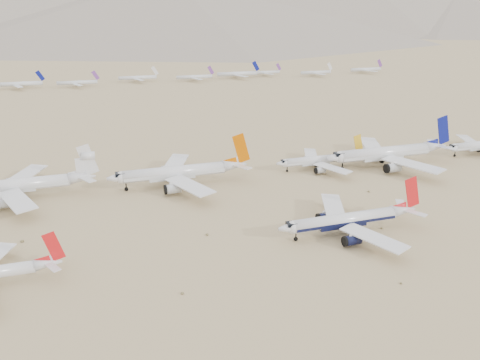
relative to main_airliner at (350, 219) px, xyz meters
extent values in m
plane|color=#957D56|center=(-13.15, -2.52, -4.55)|extent=(7000.00, 7000.00, 0.00)
cylinder|color=silver|center=(-2.12, 0.00, 0.20)|extent=(35.00, 4.14, 4.14)
cube|color=#0E1233|center=(-2.12, 0.00, -0.31)|extent=(34.30, 4.20, 0.93)
sphere|color=silver|center=(-19.62, 0.00, 0.20)|extent=(4.14, 4.14, 4.14)
cube|color=black|center=(-20.24, 0.00, 1.34)|extent=(2.90, 2.69, 1.03)
cone|color=silver|center=(19.51, 0.00, 0.51)|extent=(8.75, 4.14, 4.14)
cube|color=silver|center=(0.58, -12.28, -0.52)|extent=(13.52, 21.30, 0.65)
cube|color=silver|center=(21.21, -4.02, 1.03)|extent=(5.55, 7.26, 0.25)
cylinder|color=#0E1233|center=(-4.06, -8.60, -2.39)|extent=(4.86, 2.98, 2.98)
cube|color=silver|center=(0.58, 12.28, -0.52)|extent=(13.52, 21.30, 0.65)
cube|color=silver|center=(21.21, 4.02, 1.03)|extent=(5.55, 7.26, 0.25)
cylinder|color=#0E1233|center=(-4.06, 8.60, -2.39)|extent=(4.86, 2.98, 2.98)
cube|color=red|center=(21.94, 0.00, 6.55)|extent=(6.63, 0.33, 10.93)
cylinder|color=black|center=(-18.58, 0.00, -3.93)|extent=(1.24, 0.52, 1.24)
cylinder|color=black|center=(-0.66, -2.90, -3.69)|extent=(1.74, 1.03, 1.74)
cylinder|color=black|center=(-0.66, 2.90, -3.69)|extent=(1.74, 1.03, 1.74)
cone|color=silver|center=(-89.00, 1.17, -0.52)|extent=(6.86, 3.29, 3.29)
cube|color=silver|center=(-87.66, -2.00, -0.11)|extent=(4.36, 5.70, 0.20)
cube|color=silver|center=(-87.66, 4.33, -0.11)|extent=(4.36, 5.70, 0.20)
cube|color=red|center=(-87.09, 1.17, 4.22)|extent=(5.20, 0.26, 8.57)
cylinder|color=silver|center=(48.81, 54.49, 1.62)|extent=(44.31, 5.37, 5.37)
cube|color=silver|center=(48.81, 54.49, 0.95)|extent=(43.43, 5.45, 1.21)
sphere|color=silver|center=(26.66, 54.49, 1.62)|extent=(5.37, 5.37, 5.37)
cube|color=black|center=(25.85, 54.49, 3.10)|extent=(3.76, 3.49, 1.34)
cone|color=silver|center=(76.20, 54.49, 2.03)|extent=(11.08, 5.37, 5.37)
cube|color=silver|center=(52.24, 38.88, 0.68)|extent=(17.11, 26.97, 0.83)
cube|color=silver|center=(78.36, 49.37, 2.70)|extent=(7.03, 9.20, 0.32)
cylinder|color=silver|center=(46.35, 43.53, -1.74)|extent=(6.15, 3.87, 3.87)
cube|color=silver|center=(52.24, 70.10, 0.68)|extent=(17.11, 26.97, 0.83)
cube|color=silver|center=(78.36, 59.60, 2.70)|extent=(7.03, 9.20, 0.32)
cylinder|color=silver|center=(46.35, 65.44, -1.74)|extent=(6.15, 3.87, 3.87)
cube|color=navy|center=(79.28, 54.49, 9.70)|extent=(8.40, 0.43, 13.84)
cylinder|color=black|center=(28.00, 54.49, -3.75)|extent=(1.61, 0.67, 1.61)
cylinder|color=black|center=(50.66, 50.73, -3.43)|extent=(2.26, 1.34, 2.26)
cylinder|color=black|center=(50.66, 58.25, -3.43)|extent=(2.26, 1.34, 2.26)
cylinder|color=silver|center=(18.13, 59.88, -0.40)|extent=(29.69, 3.61, 3.61)
cube|color=silver|center=(18.13, 59.88, -0.86)|extent=(29.10, 3.66, 0.81)
sphere|color=silver|center=(3.28, 59.88, -0.40)|extent=(3.61, 3.61, 3.61)
cube|color=black|center=(2.74, 59.88, 0.59)|extent=(2.53, 2.35, 0.90)
cone|color=silver|center=(36.48, 59.88, -0.13)|extent=(7.42, 3.61, 3.61)
cube|color=silver|center=(20.42, 49.41, -1.04)|extent=(11.47, 18.07, 0.56)
cube|color=silver|center=(37.92, 56.45, 0.32)|extent=(4.71, 6.16, 0.22)
cylinder|color=silver|center=(16.48, 52.53, -2.66)|extent=(4.12, 2.60, 2.60)
cube|color=silver|center=(20.42, 70.34, -1.04)|extent=(11.47, 18.07, 0.56)
cube|color=silver|center=(37.92, 63.30, 0.32)|extent=(4.71, 6.16, 0.22)
cylinder|color=silver|center=(16.48, 67.22, -2.66)|extent=(4.12, 2.60, 2.60)
cube|color=gold|center=(38.54, 59.88, 5.01)|extent=(5.63, 0.29, 9.27)
cylinder|color=black|center=(4.18, 59.88, -4.01)|extent=(1.08, 0.45, 1.08)
cylinder|color=black|center=(19.37, 57.35, -3.80)|extent=(1.52, 0.90, 1.52)
cylinder|color=black|center=(19.37, 62.40, -3.80)|extent=(1.52, 0.90, 1.52)
cylinder|color=silver|center=(-45.26, 58.33, 1.15)|extent=(40.61, 4.96, 4.96)
cube|color=silver|center=(-45.26, 58.33, 0.53)|extent=(39.79, 5.04, 1.12)
sphere|color=silver|center=(-65.56, 58.33, 1.15)|extent=(4.96, 4.96, 4.96)
cube|color=black|center=(-66.31, 58.33, 2.52)|extent=(3.47, 3.23, 1.24)
cone|color=silver|center=(-20.16, 58.33, 1.53)|extent=(10.15, 4.96, 4.96)
cube|color=silver|center=(-42.12, 44.01, 0.28)|extent=(15.68, 24.71, 0.77)
cube|color=silver|center=(-18.19, 53.64, 2.15)|extent=(6.45, 8.43, 0.30)
cylinder|color=silver|center=(-47.51, 48.27, -1.95)|extent=(5.64, 3.57, 3.57)
cube|color=silver|center=(-42.12, 72.66, 0.28)|extent=(15.68, 24.71, 0.77)
cube|color=silver|center=(-18.19, 63.02, 2.15)|extent=(6.45, 8.43, 0.30)
cylinder|color=silver|center=(-47.51, 68.39, -1.95)|extent=(5.64, 3.57, 3.57)
cube|color=#C35600|center=(-17.34, 58.33, 8.56)|extent=(7.70, 0.40, 12.68)
cylinder|color=black|center=(-64.32, 58.33, -3.81)|extent=(1.49, 0.62, 1.49)
cylinder|color=black|center=(-43.57, 54.86, -3.51)|extent=(2.08, 1.24, 2.08)
cylinder|color=black|center=(-43.57, 61.81, -3.51)|extent=(2.08, 1.24, 2.08)
cylinder|color=silver|center=(-104.81, 62.63, 0.94)|extent=(39.93, 4.78, 4.78)
cube|color=silver|center=(-104.81, 62.63, 0.35)|extent=(39.13, 4.85, 1.08)
cone|color=silver|center=(-80.13, 62.63, 1.30)|extent=(9.98, 4.78, 4.78)
cube|color=silver|center=(-101.73, 48.60, 0.11)|extent=(15.42, 24.30, 0.74)
cube|color=silver|center=(-78.19, 58.03, 1.90)|extent=(6.34, 8.29, 0.29)
cylinder|color=silver|center=(-107.03, 52.79, -2.05)|extent=(5.55, 3.44, 3.44)
cube|color=silver|center=(-101.73, 76.67, 0.11)|extent=(15.42, 24.30, 0.74)
cube|color=silver|center=(-78.19, 67.23, 1.90)|extent=(6.34, 8.29, 0.29)
cylinder|color=silver|center=(-107.03, 72.48, -2.05)|extent=(5.55, 3.44, 3.44)
cube|color=silver|center=(-77.36, 62.63, 8.20)|extent=(7.57, 0.38, 12.47)
cylinder|color=silver|center=(-77.08, 62.63, 9.74)|extent=(4.99, 3.10, 3.10)
cylinder|color=black|center=(-103.15, 59.29, -3.55)|extent=(2.01, 1.20, 2.01)
cylinder|color=black|center=(-103.15, 65.98, -3.55)|extent=(2.01, 1.20, 2.01)
sphere|color=silver|center=(88.33, 55.72, 0.02)|extent=(3.98, 3.98, 3.98)
cube|color=black|center=(87.73, 55.72, 1.11)|extent=(2.78, 2.58, 0.99)
cube|color=silver|center=(107.33, 67.31, -0.68)|extent=(12.71, 20.03, 0.62)
cylinder|color=silver|center=(102.96, 63.86, -2.47)|extent=(4.57, 2.86, 2.86)
cylinder|color=black|center=(89.32, 55.72, -3.96)|extent=(1.19, 0.50, 1.19)
cylinder|color=black|center=(106.16, 58.51, -3.72)|extent=(1.67, 0.99, 1.67)
cylinder|color=silver|center=(-132.27, 336.80, -0.27)|extent=(38.23, 3.78, 3.78)
cube|color=navy|center=(-114.28, 336.80, 6.12)|extent=(7.61, 0.38, 9.59)
cube|color=silver|center=(-132.27, 326.90, -0.83)|extent=(10.07, 17.60, 0.38)
cube|color=silver|center=(-132.27, 346.69, -0.83)|extent=(10.07, 17.60, 0.38)
cylinder|color=silver|center=(-83.83, 330.53, -0.44)|extent=(34.78, 3.44, 3.44)
cube|color=#6C3790|center=(-67.47, 330.53, 5.37)|extent=(6.93, 0.34, 8.72)
cube|color=silver|center=(-83.83, 321.53, -0.95)|extent=(9.16, 16.01, 0.34)
cube|color=silver|center=(-83.83, 339.53, -0.95)|extent=(9.16, 16.01, 0.34)
cylinder|color=silver|center=(-28.92, 345.39, -0.39)|extent=(35.80, 3.54, 3.54)
cube|color=silver|center=(-12.07, 345.39, 5.60)|extent=(7.13, 0.35, 8.98)
cube|color=silver|center=(-28.92, 336.13, -0.92)|extent=(9.43, 16.48, 0.35)
cube|color=silver|center=(-28.92, 354.66, -0.92)|extent=(9.43, 16.48, 0.35)
cylinder|color=silver|center=(24.17, 334.33, -0.42)|extent=(35.02, 3.46, 3.46)
cube|color=#6C3790|center=(40.65, 334.33, 5.43)|extent=(6.97, 0.35, 8.78)
cube|color=silver|center=(24.17, 325.27, -0.94)|extent=(9.23, 16.12, 0.35)
cube|color=silver|center=(24.17, 343.40, -0.94)|extent=(9.23, 16.12, 0.35)
cylinder|color=silver|center=(69.95, 340.85, -0.09)|extent=(41.77, 4.13, 4.13)
cube|color=navy|center=(89.60, 340.85, 6.89)|extent=(8.32, 0.41, 10.48)
cube|color=silver|center=(69.95, 330.04, -0.71)|extent=(11.00, 19.23, 0.41)
cube|color=silver|center=(69.95, 351.66, -0.71)|extent=(11.00, 19.23, 0.41)
cylinder|color=silver|center=(102.56, 346.51, -0.64)|extent=(30.74, 3.04, 3.04)
cube|color=#6C3790|center=(117.02, 346.51, 4.50)|extent=(6.12, 0.30, 7.71)
cube|color=silver|center=(102.56, 338.56, -1.09)|extent=(8.10, 14.15, 0.30)
cube|color=silver|center=(102.56, 354.47, -1.09)|extent=(8.10, 14.15, 0.30)
cylinder|color=silver|center=(151.70, 329.07, -0.51)|extent=(33.33, 3.29, 3.29)
cube|color=silver|center=(167.38, 329.07, 5.06)|extent=(6.64, 0.33, 8.36)
cube|color=silver|center=(151.70, 320.44, -1.00)|extent=(8.78, 15.34, 0.33)
cube|color=silver|center=(151.70, 337.69, -1.00)|extent=(8.78, 15.34, 0.33)
cylinder|color=silver|center=(214.42, 334.66, -0.39)|extent=(35.69, 3.53, 3.53)
cube|color=#6C3790|center=(231.22, 334.66, 5.57)|extent=(7.11, 0.35, 8.95)
cube|color=silver|center=(214.42, 325.42, -0.92)|extent=(9.40, 16.43, 0.35)
cube|color=silver|center=(214.42, 343.90, -0.92)|extent=(9.40, 16.43, 0.35)
cone|color=slate|center=(136.85, 1097.48, 65.45)|extent=(1260.00, 1260.00, 140.00)
cone|color=slate|center=(986.85, 1097.48, 45.45)|extent=(900.00, 900.00, 100.00)
ellipsoid|color=brown|center=(-98.35, 24.68, -4.22)|extent=(1.12, 1.12, 0.62)
ellipsoid|color=brown|center=(-57.25, -17.42, -4.30)|extent=(0.84, 0.84, 0.46)
ellipsoid|color=brown|center=(-43.55, 11.88, -4.26)|extent=(0.98, 0.98, 0.54)
ellipsoid|color=brown|center=(-2.45, -30.22, -4.34)|extent=(0.70, 0.70, 0.39)
ellipsoid|color=brown|center=(11.25, -0.92, -4.30)|extent=(0.84, 0.84, 0.46)
ellipsoid|color=brown|center=(24.95, 28.38, -4.26)|extent=(0.98, 0.98, 0.54)
camera|label=1|loc=(-73.86, -116.54, 62.51)|focal=35.00mm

